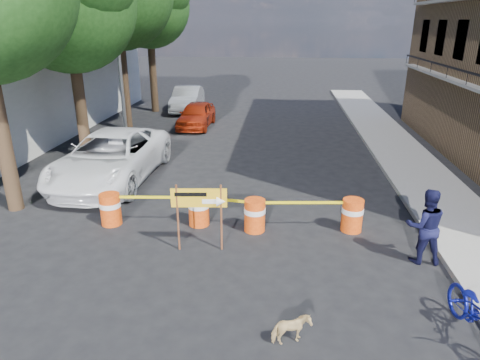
% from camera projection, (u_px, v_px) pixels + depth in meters
% --- Properties ---
extents(ground, '(120.00, 120.00, 0.00)m').
position_uv_depth(ground, '(231.00, 253.00, 10.49)').
color(ground, black).
rests_on(ground, ground).
extents(sidewalk_east, '(2.40, 40.00, 0.15)m').
position_uv_depth(sidewalk_east, '(420.00, 176.00, 15.50)').
color(sidewalk_east, gray).
rests_on(sidewalk_east, ground).
extents(tree_mid_a, '(5.25, 5.00, 8.68)m').
position_uv_depth(tree_mid_a, '(69.00, 2.00, 15.53)').
color(tree_mid_a, '#332316').
rests_on(tree_mid_a, ground).
extents(tree_far, '(5.04, 4.80, 8.84)m').
position_uv_depth(tree_far, '(149.00, 5.00, 24.78)').
color(tree_far, '#332316').
rests_on(tree_far, ground).
extents(streetlamp, '(1.25, 0.18, 8.00)m').
position_uv_depth(streetlamp, '(119.00, 45.00, 18.36)').
color(streetlamp, gray).
rests_on(streetlamp, ground).
extents(barrel_far_left, '(0.58, 0.58, 0.90)m').
position_uv_depth(barrel_far_left, '(110.00, 209.00, 11.84)').
color(barrel_far_left, red).
rests_on(barrel_far_left, ground).
extents(barrel_mid_left, '(0.58, 0.58, 0.90)m').
position_uv_depth(barrel_mid_left, '(199.00, 209.00, 11.81)').
color(barrel_mid_left, red).
rests_on(barrel_mid_left, ground).
extents(barrel_mid_right, '(0.58, 0.58, 0.90)m').
position_uv_depth(barrel_mid_right, '(255.00, 215.00, 11.47)').
color(barrel_mid_right, red).
rests_on(barrel_mid_right, ground).
extents(barrel_far_right, '(0.58, 0.58, 0.90)m').
position_uv_depth(barrel_far_right, '(352.00, 214.00, 11.48)').
color(barrel_far_right, red).
rests_on(barrel_far_right, ground).
extents(detour_sign, '(1.34, 0.27, 1.73)m').
position_uv_depth(detour_sign, '(206.00, 203.00, 10.22)').
color(detour_sign, '#592D19').
rests_on(detour_sign, ground).
extents(pedestrian, '(0.89, 0.70, 1.83)m').
position_uv_depth(pedestrian, '(425.00, 226.00, 9.84)').
color(pedestrian, black).
rests_on(pedestrian, ground).
extents(dog, '(0.75, 0.55, 0.58)m').
position_uv_depth(dog, '(291.00, 330.00, 7.47)').
color(dog, '#D9B97C').
rests_on(dog, ground).
extents(suv_white, '(2.98, 6.21, 1.71)m').
position_uv_depth(suv_white, '(111.00, 157.00, 15.01)').
color(suv_white, white).
rests_on(suv_white, ground).
extents(sedan_red, '(1.69, 3.97, 1.34)m').
position_uv_depth(sedan_red, '(196.00, 115.00, 22.69)').
color(sedan_red, '#9D250D').
rests_on(sedan_red, ground).
extents(sedan_silver, '(1.81, 4.62, 1.50)m').
position_uv_depth(sedan_silver, '(187.00, 99.00, 26.86)').
color(sedan_silver, '#BABCC2').
rests_on(sedan_silver, ground).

